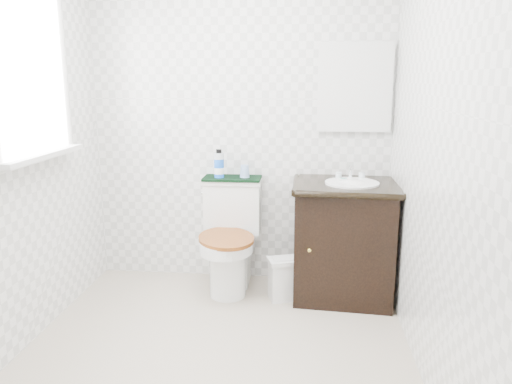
% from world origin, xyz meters
% --- Properties ---
extents(floor, '(2.40, 2.40, 0.00)m').
position_xyz_m(floor, '(0.00, 0.00, 0.00)').
color(floor, '#B9A995').
rests_on(floor, ground).
extents(wall_back, '(2.40, 0.00, 2.40)m').
position_xyz_m(wall_back, '(0.00, 1.20, 1.20)').
color(wall_back, white).
rests_on(wall_back, ground).
extents(wall_front, '(2.40, 0.00, 2.40)m').
position_xyz_m(wall_front, '(0.00, -1.20, 1.20)').
color(wall_front, white).
rests_on(wall_front, ground).
extents(wall_left, '(0.00, 2.40, 2.40)m').
position_xyz_m(wall_left, '(-1.10, 0.00, 1.20)').
color(wall_left, white).
rests_on(wall_left, ground).
extents(wall_right, '(0.00, 2.40, 2.40)m').
position_xyz_m(wall_right, '(1.10, 0.00, 1.20)').
color(wall_right, white).
rests_on(wall_right, ground).
extents(window, '(0.02, 0.70, 0.90)m').
position_xyz_m(window, '(-1.07, 0.25, 1.55)').
color(window, white).
rests_on(window, wall_left).
extents(mirror, '(0.50, 0.02, 0.60)m').
position_xyz_m(mirror, '(0.82, 1.18, 1.45)').
color(mirror, silver).
rests_on(mirror, wall_back).
extents(toilet, '(0.48, 0.67, 0.79)m').
position_xyz_m(toilet, '(-0.05, 0.97, 0.35)').
color(toilet, white).
rests_on(toilet, floor).
extents(vanity, '(0.74, 0.65, 0.92)m').
position_xyz_m(vanity, '(0.77, 0.90, 0.43)').
color(vanity, black).
rests_on(vanity, floor).
extents(trash_bin, '(0.25, 0.22, 0.30)m').
position_xyz_m(trash_bin, '(0.34, 0.80, 0.15)').
color(trash_bin, white).
rests_on(trash_bin, floor).
extents(towel, '(0.42, 0.22, 0.02)m').
position_xyz_m(towel, '(-0.05, 1.09, 0.80)').
color(towel, black).
rests_on(towel, toilet).
extents(mouthwash_bottle, '(0.07, 0.07, 0.21)m').
position_xyz_m(mouthwash_bottle, '(-0.14, 1.07, 0.90)').
color(mouthwash_bottle, blue).
rests_on(mouthwash_bottle, towel).
extents(cup, '(0.07, 0.07, 0.09)m').
position_xyz_m(cup, '(0.04, 1.09, 0.85)').
color(cup, '#85A5DA').
rests_on(cup, towel).
extents(soap_bar, '(0.06, 0.04, 0.02)m').
position_xyz_m(soap_bar, '(0.75, 1.00, 0.83)').
color(soap_bar, '#176E60').
rests_on(soap_bar, vanity).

